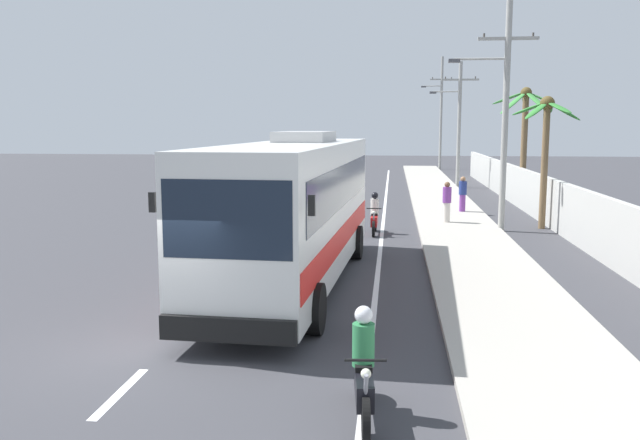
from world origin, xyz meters
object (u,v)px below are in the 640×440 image
(pedestrian_midwalk, at_px, (447,201))
(palm_nearest, at_px, (546,132))
(pedestrian_near_kerb, at_px, (463,193))
(utility_pole_far, at_px, (458,120))
(coach_bus_foreground, at_px, (295,206))
(utility_pole_mid, at_px, (503,110))
(palm_second, at_px, (525,122))
(motorcycle_trailing, at_px, (374,217))
(utility_pole_distant, at_px, (441,111))
(motorcycle_beside_bus, at_px, (364,374))

(pedestrian_midwalk, relative_size, palm_nearest, 0.32)
(pedestrian_near_kerb, height_order, utility_pole_far, utility_pole_far)
(coach_bus_foreground, height_order, utility_pole_mid, utility_pole_mid)
(palm_nearest, height_order, palm_second, palm_second)
(utility_pole_mid, height_order, utility_pole_far, utility_pole_mid)
(motorcycle_trailing, bearing_deg, utility_pole_mid, 13.67)
(coach_bus_foreground, xyz_separation_m, utility_pole_distant, (6.84, 46.40, 3.40))
(pedestrian_near_kerb, height_order, palm_second, palm_second)
(pedestrian_midwalk, bearing_deg, palm_second, -55.50)
(motorcycle_beside_bus, bearing_deg, palm_second, 74.88)
(motorcycle_beside_bus, relative_size, pedestrian_near_kerb, 1.20)
(motorcycle_trailing, height_order, utility_pole_far, utility_pole_far)
(pedestrian_near_kerb, xyz_separation_m, utility_pole_mid, (0.93, -4.84, 3.72))
(motorcycle_trailing, bearing_deg, motorcycle_beside_bus, -88.93)
(coach_bus_foreground, height_order, motorcycle_beside_bus, coach_bus_foreground)
(utility_pole_distant, bearing_deg, pedestrian_midwalk, -93.35)
(utility_pole_far, bearing_deg, utility_pole_distant, 89.66)
(pedestrian_midwalk, distance_m, utility_pole_distant, 35.98)
(utility_pole_mid, xyz_separation_m, palm_nearest, (1.81, 0.84, -0.86))
(palm_nearest, relative_size, palm_second, 0.87)
(coach_bus_foreground, bearing_deg, utility_pole_distant, 81.62)
(pedestrian_midwalk, xyz_separation_m, utility_pole_mid, (1.94, -1.29, 3.69))
(palm_second, bearing_deg, motorcycle_beside_bus, -105.12)
(utility_pole_mid, bearing_deg, coach_bus_foreground, -125.25)
(coach_bus_foreground, distance_m, palm_second, 20.32)
(pedestrian_midwalk, xyz_separation_m, palm_second, (4.39, 7.26, 3.25))
(pedestrian_midwalk, xyz_separation_m, utility_pole_distant, (2.09, 35.64, 4.44))
(utility_pole_mid, relative_size, utility_pole_distant, 0.85)
(utility_pole_distant, bearing_deg, palm_second, -85.37)
(utility_pole_mid, bearing_deg, motorcycle_beside_bus, -104.69)
(pedestrian_near_kerb, xyz_separation_m, palm_nearest, (2.75, -3.99, 2.86))
(pedestrian_near_kerb, relative_size, utility_pole_mid, 0.18)
(motorcycle_trailing, bearing_deg, utility_pole_far, 76.02)
(utility_pole_distant, bearing_deg, palm_nearest, -87.37)
(motorcycle_beside_bus, height_order, palm_second, palm_second)
(coach_bus_foreground, height_order, utility_pole_distant, utility_pole_distant)
(utility_pole_far, xyz_separation_m, utility_pole_distant, (0.11, 18.47, 1.02))
(palm_nearest, bearing_deg, utility_pole_mid, -155.09)
(motorcycle_beside_bus, relative_size, palm_second, 0.33)
(motorcycle_beside_bus, height_order, utility_pole_distant, utility_pole_distant)
(utility_pole_distant, bearing_deg, utility_pole_mid, -90.24)
(palm_nearest, distance_m, palm_second, 7.75)
(coach_bus_foreground, distance_m, motorcycle_trailing, 8.60)
(utility_pole_far, relative_size, palm_second, 1.37)
(utility_pole_mid, distance_m, palm_second, 8.91)
(motorcycle_beside_bus, bearing_deg, coach_bus_foreground, 105.18)
(pedestrian_midwalk, bearing_deg, coach_bus_foreground, 131.83)
(utility_pole_far, bearing_deg, utility_pole_mid, -90.14)
(palm_nearest, bearing_deg, pedestrian_near_kerb, 124.52)
(coach_bus_foreground, distance_m, motorcycle_beside_bus, 8.29)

